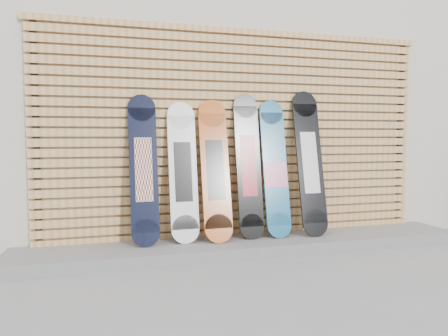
% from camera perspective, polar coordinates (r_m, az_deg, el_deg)
% --- Properties ---
extents(ground, '(80.00, 80.00, 0.00)m').
position_cam_1_polar(ground, '(3.99, 8.74, -12.91)').
color(ground, gray).
rests_on(ground, ground).
extents(building, '(12.00, 5.00, 3.60)m').
position_cam_1_polar(building, '(7.30, 0.72, 9.12)').
color(building, beige).
rests_on(building, ground).
extents(concrete_step, '(4.60, 0.70, 0.12)m').
position_cam_1_polar(concrete_step, '(4.53, 3.30, -10.02)').
color(concrete_step, slate).
rests_on(concrete_step, ground).
extents(slat_wall, '(4.26, 0.08, 2.29)m').
position_cam_1_polar(slat_wall, '(4.66, 2.16, 4.64)').
color(slat_wall, tan).
rests_on(slat_wall, ground).
extents(snowboard_0, '(0.27, 0.31, 1.46)m').
position_cam_1_polar(snowboard_0, '(4.28, -10.46, -0.19)').
color(snowboard_0, black).
rests_on(snowboard_0, concrete_step).
extents(snowboard_1, '(0.28, 0.28, 1.40)m').
position_cam_1_polar(snowboard_1, '(4.35, -5.39, -0.50)').
color(snowboard_1, white).
rests_on(snowboard_1, concrete_step).
extents(snowboard_2, '(0.29, 0.35, 1.43)m').
position_cam_1_polar(snowboard_2, '(4.39, -1.16, -0.26)').
color(snowboard_2, '#CD5315').
rests_on(snowboard_2, concrete_step).
extents(snowboard_3, '(0.26, 0.29, 1.50)m').
position_cam_1_polar(snowboard_3, '(4.52, 3.21, 0.31)').
color(snowboard_3, black).
rests_on(snowboard_3, concrete_step).
extents(snowboard_4, '(0.27, 0.32, 1.43)m').
position_cam_1_polar(snowboard_4, '(4.61, 6.68, -0.14)').
color(snowboard_4, '#0D5686').
rests_on(snowboard_4, concrete_step).
extents(snowboard_5, '(0.29, 0.37, 1.54)m').
position_cam_1_polar(snowboard_5, '(4.75, 11.13, 0.71)').
color(snowboard_5, black).
rests_on(snowboard_5, concrete_step).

